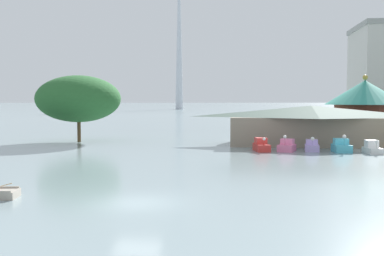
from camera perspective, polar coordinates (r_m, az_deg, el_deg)
name	(u,v)px	position (r m, az deg, el deg)	size (l,w,h in m)	color
ground_plane	(137,203)	(24.19, -6.94, -9.34)	(2000.00, 2000.00, 0.00)	gray
pedal_boat_red	(261,146)	(48.66, 8.70, -2.21)	(1.84, 3.12, 1.53)	red
pedal_boat_pink	(287,146)	(48.74, 11.82, -2.26)	(2.20, 2.64, 1.78)	pink
pedal_boat_lavender	(312,146)	(49.65, 14.81, -2.24)	(1.65, 2.59, 1.59)	#B299D8
pedal_boat_cyan	(341,147)	(49.45, 18.25, -2.23)	(1.80, 2.36, 1.88)	#4CB7CC
pedal_boat_white	(372,148)	(49.38, 21.70, -2.37)	(1.62, 2.44, 1.45)	white
boathouse	(311,124)	(56.30, 14.72, 0.44)	(20.68, 8.71, 4.73)	gray
green_roof_pavilion	(365,106)	(65.09, 20.85, 2.61)	(10.45, 10.45, 8.75)	brown
shoreline_tree_tall_left	(79,99)	(60.26, -14.05, 3.57)	(10.81, 10.81, 8.56)	brown
distant_broadcast_tower	(179,15)	(273.89, -1.63, 13.95)	(7.77, 7.77, 137.86)	silver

